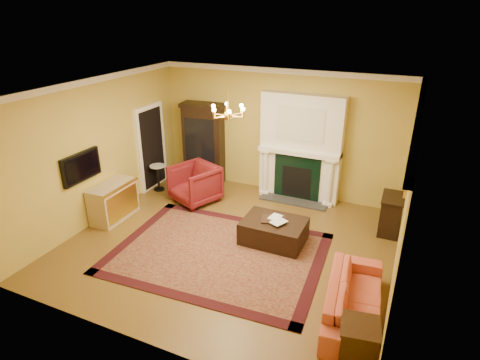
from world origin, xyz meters
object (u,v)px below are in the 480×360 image
Objects in this scene: coral_sofa at (355,294)px; leather_ottoman at (274,231)px; pedestal_table at (158,176)px; commode at (113,201)px; wingback_armchair at (195,182)px; china_cabinet at (204,145)px; console_table at (390,215)px; end_table at (358,343)px.

coral_sofa is 1.66× the size of leather_ottoman.
pedestal_table reaches higher than leather_ottoman.
coral_sofa reaches higher than pedestal_table.
commode is 0.54× the size of coral_sofa.
commode is at bearing -91.07° from pedestal_table.
wingback_armchair is at bearing 49.11° from commode.
commode is at bearing -115.26° from china_cabinet.
china_cabinet reaches higher than console_table.
commode is at bearing -162.76° from console_table.
console_table reaches higher than pedestal_table.
end_table is (4.62, -4.32, -0.73)m from china_cabinet.
commode reaches higher than coral_sofa.
wingback_armchair reaches higher than pedestal_table.
console_table reaches higher than end_table.
commode reaches higher than end_table.
end_table is (4.26, -3.17, -0.22)m from wingback_armchair.
commode reaches higher than leather_ottoman.
wingback_armchair is 1.87m from commode.
china_cabinet is at bearing 70.99° from commode.
wingback_armchair is 1.49× the size of pedestal_table.
coral_sofa is 2.60× the size of console_table.
commode is 5.81m from console_table.
pedestal_table is at bearing 148.27° from end_table.
china_cabinet is at bearing 169.77° from console_table.
wingback_armchair is at bearing -175.88° from console_table.
coral_sofa reaches higher than console_table.
wingback_armchair is 4.34m from console_table.
coral_sofa is (5.24, -2.56, 0.00)m from pedestal_table.
china_cabinet is at bearing 142.15° from leather_ottoman.
console_table is 0.64× the size of leather_ottoman.
console_table is at bearing 28.51° from wingback_armchair.
pedestal_table is 1.24× the size of end_table.
console_table is (5.48, 0.22, -0.00)m from pedestal_table.
end_table is at bearing -13.51° from wingback_armchair.
console_table is at bearing -16.48° from china_cabinet.
wingback_armchair reaches higher than end_table.
coral_sofa is 0.83m from end_table.
pedestal_table is at bearing -165.58° from wingback_armchair.
console_table is at bearing -10.67° from coral_sofa.
wingback_armchair reaches higher than coral_sofa.
commode is 2.01× the size of end_table.
console_table is (4.32, 0.40, -0.11)m from wingback_armchair.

